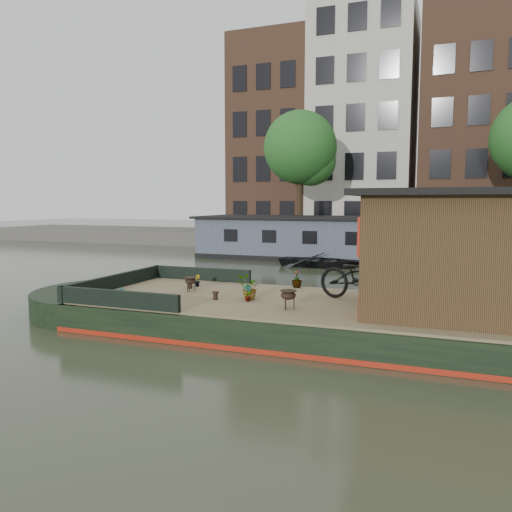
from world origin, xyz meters
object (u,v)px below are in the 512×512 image
(potted_plant_a, at_px, (247,293))
(brazier_front, at_px, (288,300))
(cabin, at_px, (462,251))
(bicycle, at_px, (362,277))
(brazier_rear, at_px, (190,284))
(dinghy, at_px, (320,258))

(potted_plant_a, height_order, brazier_front, brazier_front)
(cabin, xyz_separation_m, bicycle, (-1.99, 0.46, -0.68))
(brazier_front, xyz_separation_m, brazier_rear, (-2.82, 1.04, -0.02))
(bicycle, bearing_deg, brazier_front, 155.65)
(bicycle, xyz_separation_m, brazier_front, (-1.27, -1.31, -0.35))
(bicycle, xyz_separation_m, brazier_rear, (-4.09, -0.26, -0.37))
(cabin, bearing_deg, bicycle, 166.96)
(brazier_rear, bearing_deg, dinghy, 86.55)
(cabin, height_order, brazier_front, cabin)
(potted_plant_a, xyz_separation_m, brazier_front, (1.07, -0.42, 0.01))
(potted_plant_a, height_order, dinghy, potted_plant_a)
(brazier_front, relative_size, dinghy, 0.11)
(brazier_rear, xyz_separation_m, dinghy, (0.65, 10.74, -0.46))
(cabin, bearing_deg, brazier_front, -165.45)
(brazier_front, relative_size, brazier_rear, 1.08)
(dinghy, bearing_deg, brazier_front, -165.68)
(dinghy, bearing_deg, cabin, -149.72)
(cabin, height_order, potted_plant_a, cabin)
(dinghy, bearing_deg, brazier_rear, -179.58)
(bicycle, bearing_deg, cabin, -83.12)
(potted_plant_a, distance_m, brazier_front, 1.15)
(bicycle, xyz_separation_m, dinghy, (-3.45, 10.48, -0.83))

